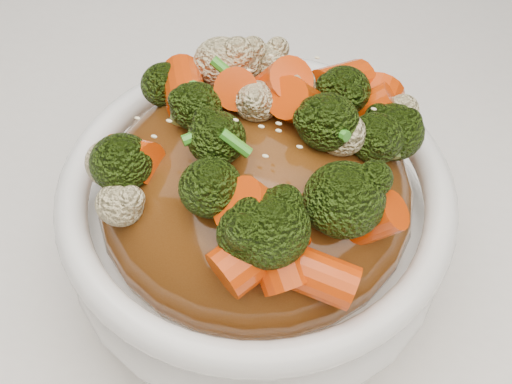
% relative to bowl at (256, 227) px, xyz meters
% --- Properties ---
extents(tablecloth, '(1.20, 0.80, 0.04)m').
position_rel_bowl_xyz_m(tablecloth, '(0.04, -0.04, -0.06)').
color(tablecloth, white).
rests_on(tablecloth, dining_table).
extents(bowl, '(0.22, 0.22, 0.08)m').
position_rel_bowl_xyz_m(bowl, '(0.00, 0.00, 0.00)').
color(bowl, white).
rests_on(bowl, tablecloth).
extents(sauce_base, '(0.17, 0.17, 0.09)m').
position_rel_bowl_xyz_m(sauce_base, '(0.00, 0.00, 0.03)').
color(sauce_base, '#592F0F').
rests_on(sauce_base, bowl).
extents(carrots, '(0.17, 0.17, 0.05)m').
position_rel_bowl_xyz_m(carrots, '(0.00, 0.00, 0.09)').
color(carrots, '#D73F07').
rests_on(carrots, sauce_base).
extents(broccoli, '(0.17, 0.17, 0.04)m').
position_rel_bowl_xyz_m(broccoli, '(0.00, 0.00, 0.09)').
color(broccoli, black).
rests_on(broccoli, sauce_base).
extents(cauliflower, '(0.17, 0.17, 0.03)m').
position_rel_bowl_xyz_m(cauliflower, '(0.00, 0.00, 0.08)').
color(cauliflower, beige).
rests_on(cauliflower, sauce_base).
extents(scallions, '(0.13, 0.13, 0.02)m').
position_rel_bowl_xyz_m(scallions, '(-0.00, 0.00, 0.09)').
color(scallions, '#358C20').
rests_on(scallions, sauce_base).
extents(sesame_seeds, '(0.15, 0.15, 0.01)m').
position_rel_bowl_xyz_m(sesame_seeds, '(-0.00, 0.00, 0.09)').
color(sesame_seeds, beige).
rests_on(sesame_seeds, sauce_base).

